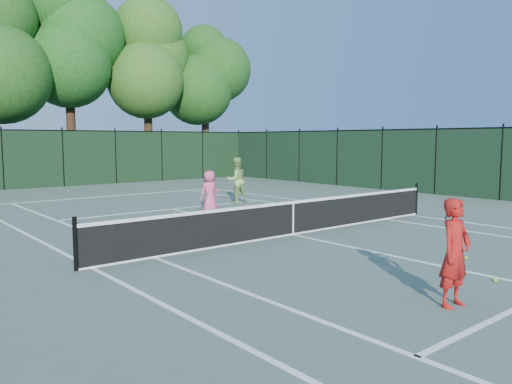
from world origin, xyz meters
TOP-DOWN VIEW (x-y plane):
  - ground at (0.00, 0.00)m, footprint 90.00×90.00m
  - sideline_doubles_left at (-5.49, 0.00)m, footprint 0.10×23.77m
  - sideline_doubles_right at (5.49, 0.00)m, footprint 0.10×23.77m
  - sideline_singles_left at (-4.12, 0.00)m, footprint 0.10×23.77m
  - sideline_singles_right at (4.12, 0.00)m, footprint 0.10×23.77m
  - baseline_far at (0.00, 11.88)m, footprint 10.97×0.10m
  - service_line_far at (0.00, 6.40)m, footprint 8.23×0.10m
  - center_service_line at (0.00, 0.00)m, footprint 0.10×12.80m
  - tennis_net at (0.00, 0.00)m, footprint 11.69×0.09m
  - fence_far at (0.00, 18.00)m, footprint 24.00×0.05m
  - fence_right at (12.00, 0.00)m, footprint 0.05×36.00m
  - tree_3 at (2.00, 22.30)m, footprint 7.00×7.00m
  - tree_4 at (7.00, 21.60)m, footprint 6.20×6.20m
  - tree_5 at (12.00, 22.10)m, footprint 5.80×5.80m
  - coach at (-2.09, -5.73)m, footprint 0.91×0.60m
  - player_pink at (0.50, 4.65)m, footprint 0.77×0.54m
  - player_green at (2.97, 6.39)m, footprint 0.98×0.82m
  - loose_ball_near_cart at (-0.28, -5.54)m, footprint 0.07×0.07m
  - loose_ball_midcourt at (0.92, -4.36)m, footprint 0.07×0.07m

SIDE VIEW (x-z plane):
  - ground at x=0.00m, z-range 0.00..0.00m
  - sideline_doubles_left at x=-5.49m, z-range 0.00..0.01m
  - sideline_doubles_right at x=5.49m, z-range 0.00..0.01m
  - sideline_singles_left at x=-4.12m, z-range 0.00..0.01m
  - sideline_singles_right at x=4.12m, z-range 0.00..0.01m
  - baseline_far at x=0.00m, z-range 0.00..0.01m
  - service_line_far at x=0.00m, z-range 0.00..0.01m
  - center_service_line at x=0.00m, z-range 0.00..0.01m
  - loose_ball_near_cart at x=-0.28m, z-range 0.00..0.07m
  - loose_ball_midcourt at x=0.92m, z-range 0.00..0.07m
  - tennis_net at x=0.00m, z-range -0.05..1.01m
  - player_pink at x=0.50m, z-range 0.00..1.48m
  - coach at x=-2.09m, z-range 0.00..1.66m
  - player_green at x=2.97m, z-range 0.00..1.83m
  - fence_far at x=0.00m, z-range 0.00..3.00m
  - fence_right at x=12.00m, z-range 0.00..3.00m
  - tree_5 at x=12.00m, z-range 1.59..13.82m
  - tree_4 at x=7.00m, z-range 1.66..14.63m
  - tree_3 at x=2.00m, z-range 1.78..16.23m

